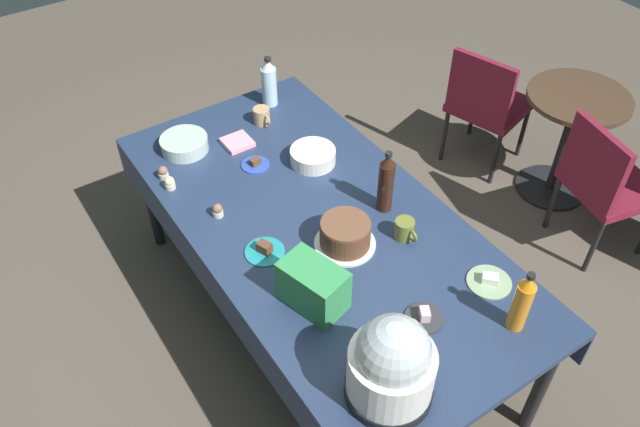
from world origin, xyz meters
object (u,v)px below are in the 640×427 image
Objects in this scene: potluck_table at (320,231)px; dessert_plate_teal at (265,250)px; dessert_plate_sage at (489,281)px; coffee_mug_tan at (262,116)px; maroon_chair_left at (486,102)px; round_cafe_table at (570,127)px; dessert_plate_charcoal at (424,317)px; maroon_chair_right at (604,181)px; ceramic_snack_bowl at (313,156)px; frosted_layer_cake at (345,235)px; dessert_plate_cobalt at (255,164)px; soda_bottle_cola at (386,183)px; soda_carton at (313,286)px; cupcake_lemon at (163,173)px; glass_salad_bowl at (184,144)px; cupcake_rose at (170,183)px; soda_bottle_water at (269,83)px; soda_bottle_orange_juice at (522,303)px; slow_cooker at (392,365)px; cupcake_cocoa at (217,210)px; coffee_mug_olive at (405,229)px.

dessert_plate_teal is at bearing -85.10° from potluck_table.
coffee_mug_tan reaches higher than dessert_plate_sage.
maroon_chair_left is 1.18× the size of round_cafe_table.
dessert_plate_charcoal is 1.63m from maroon_chair_right.
ceramic_snack_bowl is 1.06m from dessert_plate_charcoal.
frosted_layer_cake is 1.92× the size of dessert_plate_cobalt.
soda_bottle_cola is (-0.09, 0.29, 0.09)m from frosted_layer_cake.
soda_carton is at bearing -14.78° from dessert_plate_cobalt.
coffee_mug_tan is (-0.13, 0.63, 0.01)m from cupcake_lemon.
dessert_plate_cobalt is 0.20× the size of round_cafe_table.
frosted_layer_cake is at bearing 4.72° from dessert_plate_cobalt.
glass_salad_bowl is 1.88× the size of coffee_mug_tan.
dessert_plate_teal is 0.74m from dessert_plate_charcoal.
soda_bottle_water is at bearing 114.62° from cupcake_rose.
soda_carton is (0.28, -0.57, -0.05)m from soda_bottle_cola.
round_cafe_table is (-0.95, 1.53, -0.39)m from soda_bottle_orange_juice.
frosted_layer_cake is 0.63m from dessert_plate_sage.
slow_cooker is 1.68m from glass_salad_bowl.
cupcake_lemon is at bearing -159.74° from dessert_plate_charcoal.
maroon_chair_right reaches higher than dessert_plate_cobalt.
slow_cooker reaches higher than soda_carton.
dessert_plate_charcoal is 1.96m from round_cafe_table.
soda_bottle_cola is at bearing 60.16° from cupcake_cocoa.
dessert_plate_cobalt is 0.45m from cupcake_lemon.
cupcake_rose is (-1.27, -0.85, 0.02)m from dessert_plate_sage.
ceramic_snack_bowl is 0.27× the size of maroon_chair_right.
glass_salad_bowl is at bearing 141.46° from cupcake_rose.
slow_cooker is at bearing -36.95° from soda_bottle_cola.
frosted_layer_cake is at bearing -143.83° from dessert_plate_sage.
soda_bottle_cola is (-0.76, 0.57, -0.02)m from slow_cooker.
cupcake_cocoa is at bearing -157.45° from dessert_plate_charcoal.
dessert_plate_sage is 2.75× the size of cupcake_rose.
cupcake_rose is 1.13m from coffee_mug_olive.
dessert_plate_sage reaches higher than dessert_plate_cobalt.
ceramic_snack_bowl reaches higher than cupcake_lemon.
maroon_chair_right reaches higher than cupcake_lemon.
potluck_table is at bearing -106.56° from soda_bottle_cola.
maroon_chair_left is at bearing 106.11° from dessert_plate_teal.
slow_cooker reaches higher than dessert_plate_teal.
coffee_mug_tan is (-0.80, 0.16, 0.11)m from potluck_table.
round_cafe_table is (0.54, 2.31, -0.28)m from cupcake_rose.
soda_bottle_orange_juice is at bearing 35.25° from dessert_plate_teal.
cupcake_rose is 0.84m from soda_bottle_water.
soda_bottle_orange_juice is (0.81, 0.01, -0.01)m from soda_bottle_cola.
dessert_plate_sage is 1.45× the size of coffee_mug_olive.
cupcake_lemon is 2.11m from maroon_chair_left.
cupcake_cocoa reaches higher than round_cafe_table.
cupcake_rose is at bearing -148.10° from frosted_layer_cake.
frosted_layer_cake is 0.59m from ceramic_snack_bowl.
dessert_plate_charcoal is at bearing 21.76° from cupcake_rose.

